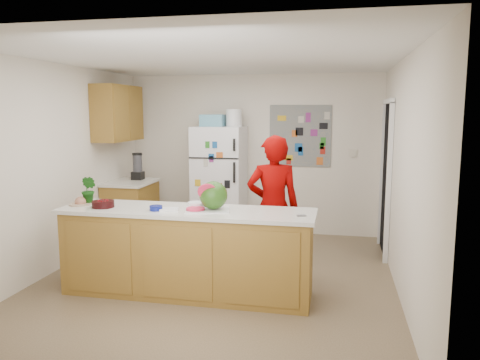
% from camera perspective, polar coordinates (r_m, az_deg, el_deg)
% --- Properties ---
extents(floor, '(4.00, 4.50, 0.02)m').
position_cam_1_polar(floor, '(5.57, -2.75, -12.01)').
color(floor, brown).
rests_on(floor, ground).
extents(wall_back, '(4.00, 0.02, 2.50)m').
position_cam_1_polar(wall_back, '(7.46, 1.55, 3.15)').
color(wall_back, beige).
rests_on(wall_back, ground).
extents(wall_left, '(0.02, 4.50, 2.50)m').
position_cam_1_polar(wall_left, '(6.09, -21.48, 1.39)').
color(wall_left, beige).
rests_on(wall_left, ground).
extents(wall_right, '(0.02, 4.50, 2.50)m').
position_cam_1_polar(wall_right, '(5.14, 19.38, 0.31)').
color(wall_right, beige).
rests_on(wall_right, ground).
extents(ceiling, '(4.00, 4.50, 0.02)m').
position_cam_1_polar(ceiling, '(5.25, -2.95, 14.72)').
color(ceiling, white).
rests_on(ceiling, wall_back).
extents(doorway, '(0.03, 0.85, 2.04)m').
position_cam_1_polar(doorway, '(6.60, 17.45, 0.07)').
color(doorway, black).
rests_on(doorway, ground).
extents(peninsula_base, '(2.60, 0.62, 0.88)m').
position_cam_1_polar(peninsula_base, '(5.02, -6.47, -8.92)').
color(peninsula_base, brown).
rests_on(peninsula_base, floor).
extents(peninsula_top, '(2.68, 0.70, 0.04)m').
position_cam_1_polar(peninsula_top, '(4.91, -6.56, -3.78)').
color(peninsula_top, silver).
rests_on(peninsula_top, peninsula_base).
extents(side_counter_base, '(0.60, 0.80, 0.86)m').
position_cam_1_polar(side_counter_base, '(7.23, -13.13, -3.81)').
color(side_counter_base, brown).
rests_on(side_counter_base, floor).
extents(side_counter_top, '(0.64, 0.84, 0.04)m').
position_cam_1_polar(side_counter_top, '(7.15, -13.25, -0.28)').
color(side_counter_top, silver).
rests_on(side_counter_top, side_counter_base).
extents(upper_cabinets, '(0.35, 1.00, 0.80)m').
position_cam_1_polar(upper_cabinets, '(7.09, -14.66, 7.88)').
color(upper_cabinets, brown).
rests_on(upper_cabinets, wall_left).
extents(refrigerator, '(0.75, 0.70, 1.70)m').
position_cam_1_polar(refrigerator, '(7.23, -2.51, -0.21)').
color(refrigerator, silver).
rests_on(refrigerator, floor).
extents(fridge_top_bin, '(0.35, 0.28, 0.18)m').
position_cam_1_polar(fridge_top_bin, '(7.18, -3.34, 7.26)').
color(fridge_top_bin, '#5999B2').
rests_on(fridge_top_bin, refrigerator).
extents(photo_collage, '(0.95, 0.01, 0.95)m').
position_cam_1_polar(photo_collage, '(7.32, 7.34, 5.34)').
color(photo_collage, slate).
rests_on(photo_collage, wall_back).
extents(person, '(0.68, 0.53, 1.66)m').
position_cam_1_polar(person, '(5.41, 4.05, -3.33)').
color(person, '#760100').
rests_on(person, floor).
extents(blender_appliance, '(0.14, 0.14, 0.38)m').
position_cam_1_polar(blender_appliance, '(7.26, -12.37, 1.55)').
color(blender_appliance, black).
rests_on(blender_appliance, side_counter_top).
extents(cutting_board, '(0.51, 0.43, 0.01)m').
position_cam_1_polar(cutting_board, '(4.82, -4.01, -3.66)').
color(cutting_board, white).
rests_on(cutting_board, peninsula_top).
extents(watermelon, '(0.29, 0.29, 0.29)m').
position_cam_1_polar(watermelon, '(4.79, -3.27, -1.87)').
color(watermelon, '#1C6313').
rests_on(watermelon, cutting_board).
extents(watermelon_slice, '(0.19, 0.19, 0.02)m').
position_cam_1_polar(watermelon_slice, '(4.80, -5.46, -3.52)').
color(watermelon_slice, '#D92F46').
rests_on(watermelon_slice, cutting_board).
extents(cherry_bowl, '(0.27, 0.27, 0.07)m').
position_cam_1_polar(cherry_bowl, '(5.17, -16.34, -2.83)').
color(cherry_bowl, black).
rests_on(cherry_bowl, peninsula_top).
extents(white_bowl, '(0.23, 0.23, 0.06)m').
position_cam_1_polar(white_bowl, '(4.96, -5.35, -3.05)').
color(white_bowl, white).
rests_on(white_bowl, peninsula_top).
extents(cobalt_bowl, '(0.16, 0.16, 0.05)m').
position_cam_1_polar(cobalt_bowl, '(4.88, -10.20, -3.38)').
color(cobalt_bowl, navy).
rests_on(cobalt_bowl, peninsula_top).
extents(plate, '(0.30, 0.30, 0.02)m').
position_cam_1_polar(plate, '(5.38, -18.86, -2.80)').
color(plate, '#BCAD93').
rests_on(plate, peninsula_top).
extents(paper_towel, '(0.22, 0.21, 0.02)m').
position_cam_1_polar(paper_towel, '(4.87, -8.63, -3.56)').
color(paper_towel, silver).
rests_on(paper_towel, peninsula_top).
extents(keys, '(0.10, 0.07, 0.01)m').
position_cam_1_polar(keys, '(4.58, 7.50, -4.33)').
color(keys, gray).
rests_on(keys, peninsula_top).
extents(potted_plant, '(0.21, 0.18, 0.31)m').
position_cam_1_polar(potted_plant, '(5.38, -17.94, -1.17)').
color(potted_plant, '#0F450A').
rests_on(potted_plant, peninsula_top).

